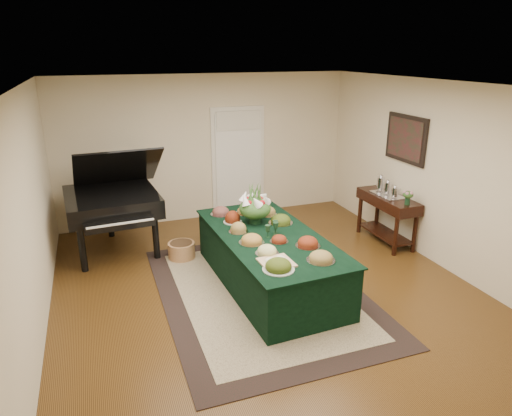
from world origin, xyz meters
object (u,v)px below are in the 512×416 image
object	(u,v)px
floral_centerpiece	(255,204)
buffet_table	(269,260)
grand_piano	(112,201)
mahogany_sideboard	(387,206)

from	to	relation	value
floral_centerpiece	buffet_table	bearing A→B (deg)	-87.32
buffet_table	floral_centerpiece	bearing A→B (deg)	92.68
floral_centerpiece	grand_piano	size ratio (longest dim) A/B	0.27
buffet_table	floral_centerpiece	world-z (taller)	floral_centerpiece
floral_centerpiece	grand_piano	world-z (taller)	grand_piano
buffet_table	grand_piano	bearing A→B (deg)	135.19
grand_piano	mahogany_sideboard	world-z (taller)	grand_piano
buffet_table	floral_centerpiece	xyz separation A→B (m)	(-0.02, 0.49, 0.65)
grand_piano	buffet_table	bearing A→B (deg)	-44.81
buffet_table	floral_centerpiece	size ratio (longest dim) A/B	5.81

